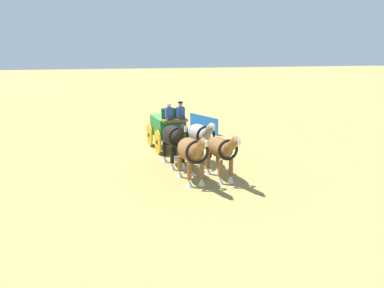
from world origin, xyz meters
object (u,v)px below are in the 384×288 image
(draft_horse_lead_near, at_px, (221,150))
(show_wagon, at_px, (168,127))
(draft_horse_rear_off, at_px, (174,137))
(draft_horse_lead_off, at_px, (191,151))
(draft_horse_rear_near, at_px, (200,136))

(draft_horse_lead_near, bearing_deg, show_wagon, -172.29)
(draft_horse_rear_off, relative_size, draft_horse_lead_near, 0.99)
(show_wagon, distance_m, draft_horse_lead_off, 6.04)
(draft_horse_lead_near, bearing_deg, draft_horse_rear_near, -178.45)
(draft_horse_rear_near, height_order, draft_horse_lead_near, draft_horse_rear_near)
(show_wagon, height_order, draft_horse_lead_near, show_wagon)
(draft_horse_rear_near, bearing_deg, draft_horse_rear_off, -88.79)
(draft_horse_rear_near, relative_size, draft_horse_lead_near, 1.02)
(draft_horse_rear_near, distance_m, draft_horse_lead_off, 2.90)
(draft_horse_rear_near, bearing_deg, draft_horse_lead_near, 1.55)
(show_wagon, height_order, draft_horse_rear_off, show_wagon)
(draft_horse_rear_near, xyz_separation_m, draft_horse_rear_off, (0.03, -1.30, 0.00))
(draft_horse_rear_near, height_order, draft_horse_lead_off, draft_horse_rear_near)
(show_wagon, height_order, draft_horse_lead_off, show_wagon)
(draft_horse_rear_off, height_order, draft_horse_lead_near, draft_horse_rear_off)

